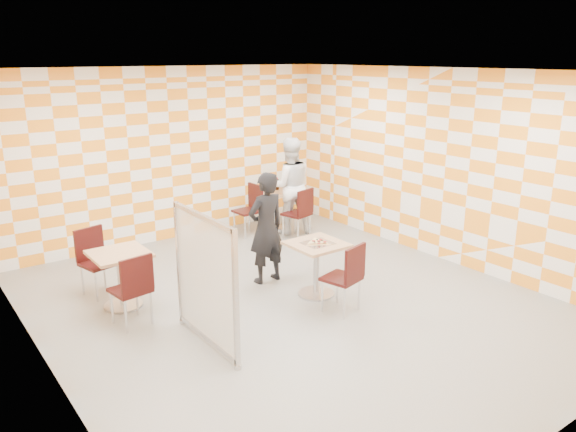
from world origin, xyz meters
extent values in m
plane|color=gray|center=(0.00, 0.00, 0.00)|extent=(7.00, 7.00, 0.00)
plane|color=white|center=(0.00, 0.00, 3.00)|extent=(7.00, 7.00, 0.00)
plane|color=white|center=(0.00, 3.50, 1.50)|extent=(6.00, 0.00, 6.00)
plane|color=white|center=(-3.00, 0.00, 1.50)|extent=(0.00, 7.00, 7.00)
plane|color=white|center=(3.00, 0.00, 1.50)|extent=(0.00, 7.00, 7.00)
cube|color=tan|center=(0.46, 0.03, 0.73)|extent=(0.70, 0.70, 0.04)
cylinder|color=#A5A5AA|center=(0.46, 0.03, 0.37)|extent=(0.08, 0.08, 0.70)
cylinder|color=#A5A5AA|center=(0.46, 0.03, 0.01)|extent=(0.50, 0.50, 0.03)
cube|color=tan|center=(1.70, 2.81, 0.73)|extent=(0.70, 0.70, 0.04)
cylinder|color=#A5A5AA|center=(1.70, 2.81, 0.37)|extent=(0.08, 0.08, 0.70)
cylinder|color=#A5A5AA|center=(1.70, 2.81, 0.01)|extent=(0.50, 0.50, 0.03)
cube|color=tan|center=(-1.82, 1.25, 0.73)|extent=(0.70, 0.70, 0.04)
cylinder|color=#A5A5AA|center=(-1.82, 1.25, 0.37)|extent=(0.08, 0.08, 0.70)
cylinder|color=#A5A5AA|center=(-1.82, 1.25, 0.01)|extent=(0.50, 0.50, 0.03)
cube|color=black|center=(0.39, -0.55, 0.45)|extent=(0.51, 0.51, 0.04)
cube|color=black|center=(0.44, -0.74, 0.70)|extent=(0.42, 0.14, 0.45)
cylinder|color=silver|center=(0.51, -0.34, 0.21)|extent=(0.03, 0.03, 0.43)
cylinder|color=silver|center=(0.18, -0.43, 0.21)|extent=(0.03, 0.03, 0.43)
cylinder|color=silver|center=(0.59, -0.67, 0.21)|extent=(0.03, 0.03, 0.43)
cylinder|color=silver|center=(0.26, -0.76, 0.21)|extent=(0.03, 0.03, 0.43)
cube|color=black|center=(1.73, 2.16, 0.45)|extent=(0.51, 0.51, 0.04)
cube|color=black|center=(1.78, 1.97, 0.70)|extent=(0.42, 0.14, 0.45)
cylinder|color=silver|center=(1.86, 2.37, 0.21)|extent=(0.03, 0.03, 0.43)
cylinder|color=silver|center=(1.53, 2.29, 0.21)|extent=(0.03, 0.03, 0.43)
cylinder|color=silver|center=(1.94, 2.04, 0.21)|extent=(0.03, 0.03, 0.43)
cylinder|color=silver|center=(1.61, 1.96, 0.21)|extent=(0.03, 0.03, 0.43)
cube|color=black|center=(1.12, 2.84, 0.45)|extent=(0.44, 0.44, 0.04)
cube|color=black|center=(1.32, 2.85, 0.70)|extent=(0.06, 0.42, 0.45)
cylinder|color=silver|center=(0.94, 3.00, 0.21)|extent=(0.03, 0.03, 0.43)
cylinder|color=silver|center=(0.96, 2.66, 0.21)|extent=(0.03, 0.03, 0.43)
cylinder|color=silver|center=(1.28, 3.02, 0.21)|extent=(0.03, 0.03, 0.43)
cylinder|color=silver|center=(1.30, 2.68, 0.21)|extent=(0.03, 0.03, 0.43)
cube|color=black|center=(-1.91, 0.69, 0.45)|extent=(0.47, 0.47, 0.04)
cube|color=black|center=(-1.88, 0.49, 0.70)|extent=(0.42, 0.10, 0.45)
cylinder|color=silver|center=(-1.76, 0.88, 0.21)|extent=(0.03, 0.03, 0.43)
cylinder|color=silver|center=(-2.10, 0.83, 0.21)|extent=(0.03, 0.03, 0.43)
cylinder|color=silver|center=(-1.72, 0.54, 0.21)|extent=(0.03, 0.03, 0.43)
cylinder|color=silver|center=(-2.06, 0.50, 0.21)|extent=(0.03, 0.03, 0.43)
cube|color=black|center=(-1.92, 1.79, 0.45)|extent=(0.51, 0.51, 0.04)
cube|color=black|center=(-1.97, 1.98, 0.70)|extent=(0.42, 0.14, 0.45)
cylinder|color=silver|center=(-2.05, 1.58, 0.21)|extent=(0.03, 0.03, 0.43)
cylinder|color=silver|center=(-1.72, 1.66, 0.21)|extent=(0.03, 0.03, 0.43)
cylinder|color=silver|center=(-2.13, 1.91, 0.21)|extent=(0.03, 0.03, 0.43)
cylinder|color=silver|center=(-1.80, 1.99, 0.21)|extent=(0.03, 0.03, 0.43)
cube|color=white|center=(-1.41, -0.31, 0.80)|extent=(0.02, 1.30, 1.40)
cube|color=#B2B2B7|center=(-1.41, -0.31, 1.52)|extent=(0.05, 1.30, 0.05)
cube|color=#B2B2B7|center=(-1.41, -0.31, 0.08)|extent=(0.05, 1.30, 0.05)
cube|color=#B2B2B7|center=(-1.41, -0.96, 0.80)|extent=(0.05, 0.05, 1.50)
cylinder|color=#B2B2B7|center=(-1.41, -0.96, 0.03)|extent=(0.08, 0.08, 0.05)
cube|color=#B2B2B7|center=(-1.41, 0.34, 0.80)|extent=(0.05, 0.05, 1.50)
cylinder|color=#B2B2B7|center=(-1.41, 0.34, 0.03)|extent=(0.08, 0.08, 0.05)
imported|color=black|center=(0.18, 0.84, 0.81)|extent=(0.61, 0.41, 1.62)
imported|color=white|center=(1.85, 2.54, 0.88)|extent=(1.05, 0.94, 1.76)
cube|color=silver|center=(0.46, 0.01, 0.75)|extent=(0.38, 0.34, 0.01)
cone|color=tan|center=(0.46, 0.01, 0.77)|extent=(0.40, 0.40, 0.02)
cone|color=#F2D88C|center=(0.46, 0.03, 0.78)|extent=(0.33, 0.33, 0.01)
cylinder|color=maroon|center=(0.40, -0.09, 0.79)|extent=(0.04, 0.04, 0.01)
cylinder|color=maroon|center=(0.51, -0.08, 0.79)|extent=(0.04, 0.04, 0.01)
cylinder|color=maroon|center=(0.46, -0.01, 0.79)|extent=(0.04, 0.04, 0.01)
cylinder|color=maroon|center=(0.41, 0.04, 0.79)|extent=(0.04, 0.04, 0.01)
cylinder|color=maroon|center=(0.52, 0.02, 0.79)|extent=(0.04, 0.04, 0.01)
torus|color=black|center=(0.51, -0.02, 0.79)|extent=(0.03, 0.03, 0.01)
torus|color=black|center=(0.44, -0.05, 0.79)|extent=(0.03, 0.03, 0.01)
torus|color=black|center=(0.48, 0.05, 0.79)|extent=(0.03, 0.03, 0.01)
torus|color=black|center=(0.39, -0.01, 0.79)|extent=(0.03, 0.03, 0.01)
cylinder|color=white|center=(1.57, 2.97, 0.83)|extent=(0.06, 0.06, 0.16)
cylinder|color=red|center=(1.57, 2.97, 0.93)|extent=(0.04, 0.04, 0.04)
cylinder|color=black|center=(1.82, 2.88, 0.85)|extent=(0.07, 0.07, 0.20)
cylinder|color=red|center=(1.82, 2.88, 0.96)|extent=(0.03, 0.03, 0.03)
camera|label=1|loc=(-4.08, -5.48, 3.19)|focal=35.00mm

